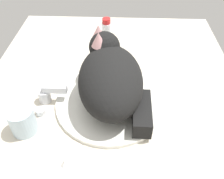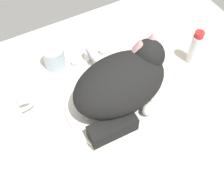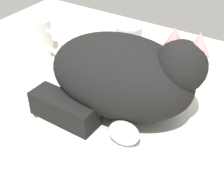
% 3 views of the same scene
% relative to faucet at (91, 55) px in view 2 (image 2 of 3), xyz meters
% --- Properties ---
extents(ground_plane, '(1.10, 0.83, 0.03)m').
position_rel_faucet_xyz_m(ground_plane, '(0.00, -0.19, -0.04)').
color(ground_plane, beige).
extents(sink_basin, '(0.32, 0.32, 0.01)m').
position_rel_faucet_xyz_m(sink_basin, '(0.00, -0.19, -0.02)').
color(sink_basin, silver).
rests_on(sink_basin, ground_plane).
extents(faucet, '(0.13, 0.09, 0.06)m').
position_rel_faucet_xyz_m(faucet, '(0.00, 0.00, 0.00)').
color(faucet, silver).
rests_on(faucet, ground_plane).
extents(cat, '(0.30, 0.21, 0.18)m').
position_rel_faucet_xyz_m(cat, '(0.01, -0.19, 0.06)').
color(cat, black).
rests_on(cat, sink_basin).
extents(coffee_mug, '(0.11, 0.07, 0.09)m').
position_rel_faucet_xyz_m(coffee_mug, '(-0.30, -0.09, 0.02)').
color(coffee_mug, white).
rests_on(coffee_mug, ground_plane).
extents(rinse_cup, '(0.07, 0.07, 0.07)m').
position_rel_faucet_xyz_m(rinse_cup, '(-0.11, 0.04, 0.01)').
color(rinse_cup, silver).
rests_on(rinse_cup, ground_plane).
extents(toothpaste_bottle, '(0.04, 0.04, 0.12)m').
position_rel_faucet_xyz_m(toothpaste_bottle, '(0.29, -0.16, 0.03)').
color(toothpaste_bottle, white).
rests_on(toothpaste_bottle, ground_plane).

